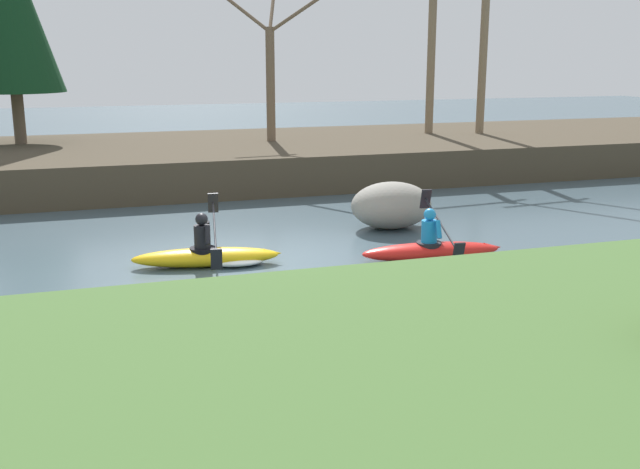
% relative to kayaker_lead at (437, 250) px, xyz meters
% --- Properties ---
extents(ground_plane, '(90.00, 90.00, 0.00)m').
position_rel_kayaker_lead_xyz_m(ground_plane, '(-3.24, 0.84, -0.20)').
color(ground_plane, '#425660').
extents(riverbank_near, '(44.00, 7.34, 0.79)m').
position_rel_kayaker_lead_xyz_m(riverbank_near, '(-3.24, -6.08, 0.20)').
color(riverbank_near, '#476B33').
rests_on(riverbank_near, ground).
extents(riverbank_far, '(44.00, 8.20, 1.08)m').
position_rel_kayaker_lead_xyz_m(riverbank_far, '(-3.24, 11.03, 0.34)').
color(riverbank_far, '#473D2D').
rests_on(riverbank_far, ground).
extents(conifer_tree_mid_left, '(2.99, 2.99, 6.57)m').
position_rel_kayaker_lead_xyz_m(conifer_tree_mid_left, '(-8.09, 12.74, 4.95)').
color(conifer_tree_mid_left, brown).
rests_on(conifer_tree_mid_left, riverbank_far).
extents(bare_tree_mid_upstream, '(2.64, 2.60, 4.70)m').
position_rel_kayaker_lead_xyz_m(bare_tree_mid_upstream, '(-0.43, 11.07, 3.10)').
color(bare_tree_mid_upstream, brown).
rests_on(bare_tree_mid_upstream, riverbank_far).
extents(bare_tree_mid_downstream, '(4.32, 4.27, 7.91)m').
position_rel_kayaker_lead_xyz_m(bare_tree_mid_downstream, '(5.46, 11.74, 4.61)').
color(bare_tree_mid_downstream, '#7A664C').
rests_on(bare_tree_mid_downstream, riverbank_far).
extents(bare_tree_downstream, '(4.21, 4.16, 7.70)m').
position_rel_kayaker_lead_xyz_m(bare_tree_downstream, '(7.16, 11.17, 4.51)').
color(bare_tree_downstream, '#7A664C').
rests_on(bare_tree_downstream, riverbank_far).
extents(kayaker_lead, '(2.80, 2.07, 1.20)m').
position_rel_kayaker_lead_xyz_m(kayaker_lead, '(0.00, 0.00, 0.00)').
color(kayaker_lead, red).
rests_on(kayaker_lead, ground).
extents(kayaker_middle, '(2.80, 2.07, 1.20)m').
position_rel_kayaker_lead_xyz_m(kayaker_middle, '(-4.15, 0.90, 0.00)').
color(kayaker_middle, yellow).
rests_on(kayaker_middle, ground).
extents(boulder_midstream, '(1.85, 1.45, 1.05)m').
position_rel_kayaker_lead_xyz_m(boulder_midstream, '(0.21, 2.73, 0.32)').
color(boulder_midstream, gray).
rests_on(boulder_midstream, ground).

